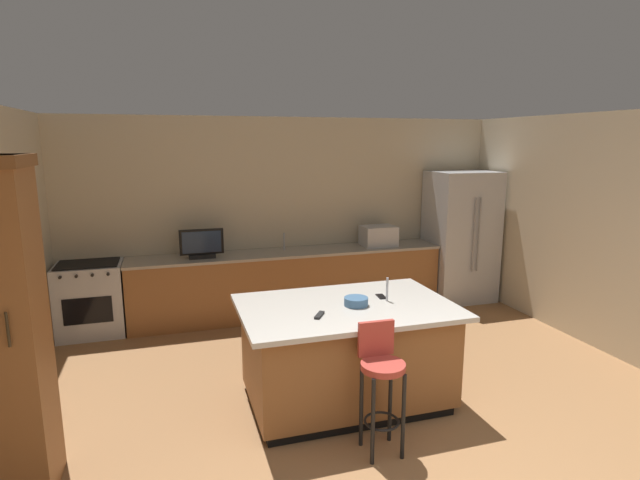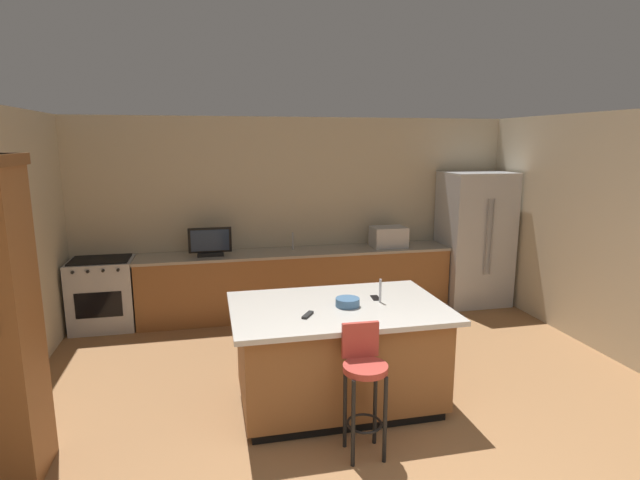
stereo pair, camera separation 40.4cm
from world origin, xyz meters
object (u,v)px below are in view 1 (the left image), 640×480
refrigerator (460,236)px  bar_stool_center (381,376)px  range_oven (91,299)px  tv_monitor (202,245)px  fruit_bowl (356,301)px  microwave (378,236)px  tv_remote (319,315)px  kitchen_island (346,353)px  cell_phone (381,296)px

refrigerator → bar_stool_center: size_ratio=1.91×
range_oven → tv_monitor: (1.37, -0.05, 0.61)m
fruit_bowl → range_oven: bearing=135.0°
microwave → tv_monitor: bearing=-178.8°
fruit_bowl → tv_monitor: bearing=115.2°
fruit_bowl → microwave: bearing=62.5°
tv_remote → microwave: bearing=90.6°
microwave → tv_monitor: (-2.49, -0.05, 0.03)m
fruit_bowl → refrigerator: bearing=43.1°
kitchen_island → tv_monitor: 2.74m
range_oven → tv_remote: tv_remote is taller
tv_monitor → bar_stool_center: 3.43m
kitchen_island → range_oven: 3.50m
tv_monitor → cell_phone: (1.48, -2.32, -0.13)m
range_oven → tv_monitor: size_ratio=1.65×
microwave → cell_phone: bearing=-113.0°
kitchen_island → tv_remote: bearing=-146.6°
tv_monitor → bar_stool_center: bearing=-71.3°
fruit_bowl → tv_remote: size_ratio=1.26×
microwave → tv_monitor: tv_monitor is taller
range_oven → tv_remote: bearing=-51.7°
range_oven → microwave: bearing=0.0°
bar_stool_center → fruit_bowl: 0.82m
tv_monitor → bar_stool_center: (1.09, -3.22, -0.45)m
cell_phone → tv_remote: tv_remote is taller
refrigerator → fruit_bowl: size_ratio=9.06×
microwave → tv_remote: size_ratio=2.82×
microwave → cell_phone: 2.58m
tv_remote → fruit_bowl: bearing=56.4°
bar_stool_center → tv_remote: bearing=121.0°
refrigerator → range_oven: size_ratio=2.12×
kitchen_island → microwave: size_ratio=3.98×
microwave → tv_monitor: 2.49m
refrigerator → tv_remote: (-3.02, -2.63, -0.02)m
bar_stool_center → cell_phone: (0.39, 0.90, 0.33)m
microwave → tv_remote: bearing=-122.4°
kitchen_island → range_oven: (-2.46, 2.49, -0.02)m
refrigerator → tv_remote: size_ratio=11.41×
tv_monitor → microwave: bearing=1.2°
refrigerator → cell_phone: refrigerator is taller
kitchen_island → cell_phone: size_ratio=12.72×
kitchen_island → refrigerator: size_ratio=0.98×
kitchen_island → refrigerator: (2.70, 2.42, 0.49)m
refrigerator → range_oven: 5.18m
microwave → bar_stool_center: microwave is taller
kitchen_island → fruit_bowl: size_ratio=8.91×
kitchen_island → tv_remote: 0.61m
range_oven → bar_stool_center: size_ratio=0.90×
microwave → tv_remote: (-1.72, -2.71, -0.09)m
refrigerator → fruit_bowl: bearing=-136.9°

